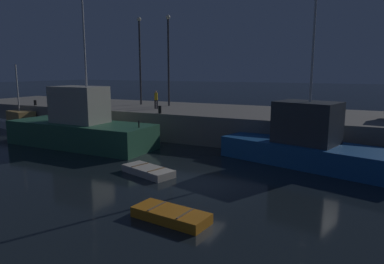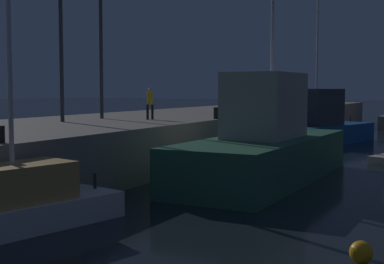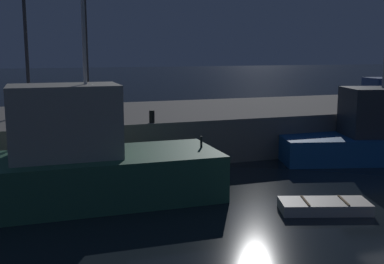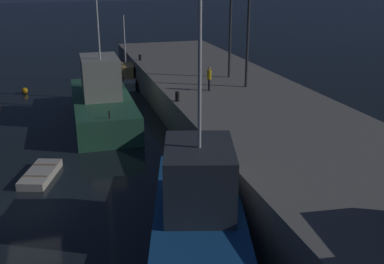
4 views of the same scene
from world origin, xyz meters
TOP-DOWN VIEW (x-y plane):
  - ground_plane at (0.00, 0.00)m, footprint 320.00×320.00m
  - pier_quay at (0.00, 14.24)m, footprint 69.15×10.52m
  - fishing_trawler_red at (-12.64, 4.78)m, footprint 12.51×4.31m
  - fishing_boat_white at (4.66, 6.94)m, footprint 12.05×6.55m
  - fishing_trawler_green at (-24.44, 8.34)m, footprint 7.91×3.92m
  - dinghy_orange_near at (-3.45, 0.49)m, footprint 3.63×2.35m
  - mooring_buoy_near at (-22.79, -1.26)m, footprint 0.55×0.55m
  - lamp_post_west at (-13.84, 15.21)m, footprint 0.44×0.44m
  - lamp_post_east at (-10.43, 15.26)m, footprint 0.44×0.44m
  - dockworker at (-10.12, 12.27)m, footprint 0.43×0.41m
  - bollard_west at (-7.93, 9.32)m, footprint 0.28×0.28m
  - bollard_central at (-23.35, 9.60)m, footprint 0.28×0.28m

SIDE VIEW (x-z plane):
  - ground_plane at x=0.00m, z-range 0.00..0.00m
  - dinghy_orange_near at x=-3.45m, z-range -0.02..0.44m
  - mooring_buoy_near at x=-22.79m, z-range 0.00..0.55m
  - fishing_trawler_green at x=-24.44m, z-range -2.61..4.02m
  - pier_quay at x=0.00m, z-range 0.00..2.41m
  - fishing_boat_white at x=4.66m, z-range -4.35..7.08m
  - fishing_trawler_red at x=-12.64m, z-range -5.67..8.78m
  - bollard_central at x=-23.35m, z-range 2.41..2.95m
  - bollard_west at x=-7.93m, z-range 2.41..3.05m
  - dockworker at x=-10.12m, z-range 2.53..4.26m
  - lamp_post_west at x=-13.84m, z-range 3.10..12.15m
  - lamp_post_east at x=-10.43m, z-range 3.10..12.16m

